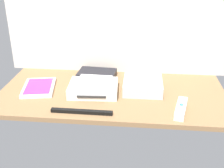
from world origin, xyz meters
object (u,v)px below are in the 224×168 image
game_console (93,88)px  game_case (39,87)px  remote_wand (181,108)px  mini_computer (143,85)px  network_router (97,75)px  sensor_bar (82,112)px  remote_classic_pad (95,80)px

game_console → game_case: size_ratio=1.03×
game_console → game_case: game_console is taller
game_case → remote_wand: remote_wand is taller
mini_computer → remote_wand: size_ratio=1.12×
mini_computer → network_router: mini_computer is taller
game_console → remote_wand: bearing=-23.0°
network_router → sensor_bar: (-0.83, -34.33, -1.00)cm
mini_computer → sensor_bar: size_ratio=0.71×
mini_computer → network_router: (-22.41, 11.94, -0.94)cm
game_case → remote_wand: 63.26cm
mini_computer → network_router: bearing=151.9°
game_console → sensor_bar: 18.05cm
game_console → network_router: size_ratio=1.16×
network_router → remote_wand: 47.46cm
game_console → sensor_bar: size_ratio=0.91×
game_case → remote_classic_pad: size_ratio=1.44×
game_console → game_case: bearing=173.4°
network_router → mini_computer: bearing=-23.7°
game_console → mini_computer: (21.49, 4.47, 0.44)cm
mini_computer → game_case: (-46.75, -3.00, -1.88)cm
remote_classic_pad → sensor_bar: (-2.40, -19.37, -4.71)cm
game_console → sensor_bar: (-1.75, -17.91, -1.50)cm
game_console → remote_wand: size_ratio=1.44×
remote_wand → mini_computer: bearing=143.2°
remote_classic_pad → remote_wand: bearing=-20.0°
game_case → remote_wand: size_ratio=1.39×
network_router → remote_classic_pad: remote_classic_pad is taller
network_router → remote_classic_pad: 15.49cm
remote_wand → remote_classic_pad: bearing=170.8°
remote_wand → remote_classic_pad: 38.68cm
network_router → remote_wand: size_ratio=1.24×
network_router → sensor_bar: network_router is taller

